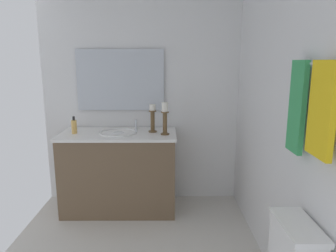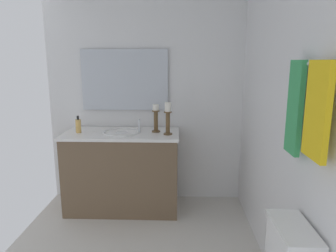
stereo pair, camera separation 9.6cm
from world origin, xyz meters
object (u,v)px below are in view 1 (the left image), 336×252
(soap_bottle, at_px, (74,126))
(towel_center, at_px, (322,110))
(sink_basin, at_px, (118,136))
(vanity_cabinet, at_px, (119,171))
(towel_near_vanity, at_px, (297,107))
(candle_holder_short, at_px, (153,118))
(candle_holder_tall, at_px, (165,117))
(mirror, at_px, (120,80))
(towel_bar, at_px, (316,64))

(soap_bottle, height_order, towel_center, towel_center)
(sink_basin, xyz_separation_m, soap_bottle, (0.02, -0.45, 0.11))
(vanity_cabinet, xyz_separation_m, towel_near_vanity, (1.40, 1.26, 0.91))
(sink_basin, distance_m, candle_holder_short, 0.41)
(sink_basin, relative_size, soap_bottle, 2.23)
(candle_holder_short, height_order, towel_near_vanity, towel_near_vanity)
(towel_near_vanity, distance_m, towel_center, 0.28)
(vanity_cabinet, bearing_deg, candle_holder_tall, 81.37)
(vanity_cabinet, distance_m, sink_basin, 0.39)
(towel_near_vanity, bearing_deg, mirror, -143.07)
(candle_holder_tall, bearing_deg, mirror, -125.74)
(mirror, distance_m, soap_bottle, 0.71)
(candle_holder_short, bearing_deg, sink_basin, -83.16)
(sink_basin, distance_m, soap_bottle, 0.47)
(soap_bottle, bearing_deg, sink_basin, 92.93)
(sink_basin, height_order, candle_holder_tall, candle_holder_tall)
(mirror, relative_size, candle_holder_short, 3.25)
(candle_holder_tall, height_order, towel_center, towel_center)
(towel_bar, bearing_deg, soap_bottle, -131.23)
(towel_bar, bearing_deg, vanity_cabinet, -140.28)
(towel_near_vanity, bearing_deg, candle_holder_tall, -149.85)
(sink_basin, height_order, towel_center, towel_center)
(candle_holder_short, height_order, towel_bar, towel_bar)
(sink_basin, bearing_deg, mirror, -179.80)
(candle_holder_tall, bearing_deg, towel_center, 25.57)
(candle_holder_tall, bearing_deg, towel_bar, 28.24)
(vanity_cabinet, relative_size, towel_bar, 2.16)
(candle_holder_short, bearing_deg, mirror, -123.20)
(vanity_cabinet, height_order, candle_holder_short, candle_holder_short)
(mirror, distance_m, towel_near_vanity, 2.10)
(sink_basin, xyz_separation_m, towel_bar, (1.54, 1.28, 0.76))
(candle_holder_tall, distance_m, towel_bar, 1.75)
(vanity_cabinet, xyz_separation_m, sink_basin, (-0.00, 0.00, 0.39))
(candle_holder_tall, xyz_separation_m, towel_bar, (1.47, 0.79, 0.55))
(candle_holder_tall, xyz_separation_m, towel_near_vanity, (1.32, 0.77, 0.30))
(towel_bar, bearing_deg, towel_center, -7.24)
(sink_basin, xyz_separation_m, candle_holder_short, (-0.04, 0.36, 0.19))
(mirror, bearing_deg, candle_holder_tall, 54.26)
(soap_bottle, bearing_deg, towel_near_vanity, 51.24)
(soap_bottle, xyz_separation_m, towel_near_vanity, (1.38, 1.71, 0.41))
(vanity_cabinet, height_order, mirror, mirror)
(vanity_cabinet, height_order, soap_bottle, soap_bottle)
(towel_bar, xyz_separation_m, towel_near_vanity, (-0.14, -0.02, -0.25))
(vanity_cabinet, bearing_deg, towel_center, 36.88)
(sink_basin, relative_size, candle_holder_tall, 1.21)
(sink_basin, relative_size, towel_near_vanity, 0.75)
(soap_bottle, bearing_deg, towel_bar, 48.77)
(towel_bar, relative_size, towel_center, 1.19)
(sink_basin, relative_size, mirror, 0.42)
(vanity_cabinet, distance_m, candle_holder_short, 0.69)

